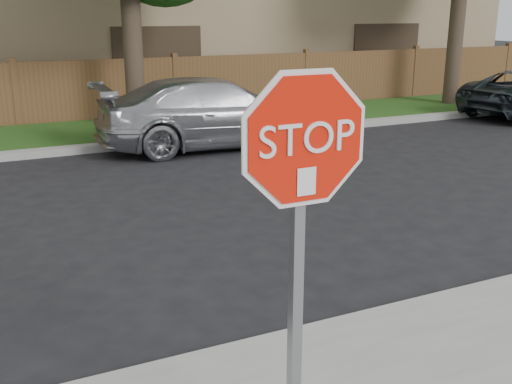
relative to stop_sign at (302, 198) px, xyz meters
name	(u,v)px	position (x,y,z in m)	size (l,w,h in m)	color
ground	(133,377)	(-0.65, 1.48, -1.83)	(90.00, 90.00, 0.00)	black
far_curb	(32,154)	(-0.65, 9.63, -1.75)	(70.00, 0.30, 0.15)	gray
grass_strip	(25,139)	(-0.65, 11.28, -1.77)	(70.00, 3.00, 0.12)	#1E4714
fence	(16,96)	(-0.65, 12.88, -1.03)	(70.00, 0.12, 1.60)	brown
stop_sign	(302,198)	(0.00, 0.00, 0.00)	(1.01, 0.13, 2.55)	gray
sedan_right	(216,112)	(3.01, 9.07, -1.11)	(2.03, 4.98, 1.45)	#ACAEB4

